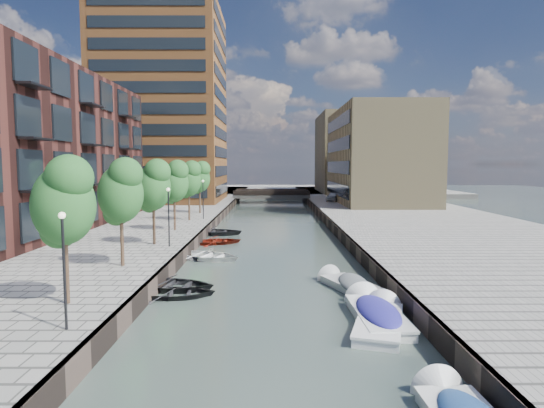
{
  "coord_description": "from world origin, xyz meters",
  "views": [
    {
      "loc": [
        -0.06,
        -7.39,
        6.74
      ],
      "look_at": [
        0.0,
        29.6,
        3.5
      ],
      "focal_mm": 30.0,
      "sensor_mm": 36.0,
      "label": 1
    }
  ],
  "objects_px": {
    "tree_4": "(174,181)",
    "tree_3": "(153,184)",
    "tree_2": "(121,190)",
    "sloop_3": "(208,260)",
    "bridge": "(272,195)",
    "tree_5": "(189,178)",
    "sloop_2": "(218,244)",
    "car": "(333,197)",
    "tree_6": "(199,177)",
    "sloop_0": "(176,297)",
    "sloop_4": "(216,235)",
    "motorboat_2": "(380,321)",
    "motorboat_3": "(375,313)",
    "motorboat_4": "(349,285)",
    "sloop_1": "(172,289)",
    "tree_1": "(64,200)"
  },
  "relations": [
    {
      "from": "tree_4",
      "to": "tree_3",
      "type": "bearing_deg",
      "value": -90.0
    },
    {
      "from": "tree_2",
      "to": "sloop_3",
      "type": "distance_m",
      "value": 9.18
    },
    {
      "from": "bridge",
      "to": "tree_5",
      "type": "height_order",
      "value": "tree_5"
    },
    {
      "from": "sloop_2",
      "to": "car",
      "type": "distance_m",
      "value": 35.29
    },
    {
      "from": "tree_6",
      "to": "car",
      "type": "height_order",
      "value": "tree_6"
    },
    {
      "from": "tree_4",
      "to": "tree_5",
      "type": "relative_size",
      "value": 1.0
    },
    {
      "from": "sloop_0",
      "to": "sloop_4",
      "type": "height_order",
      "value": "sloop_4"
    },
    {
      "from": "tree_6",
      "to": "motorboat_2",
      "type": "distance_m",
      "value": 37.39
    },
    {
      "from": "bridge",
      "to": "tree_6",
      "type": "distance_m",
      "value": 27.63
    },
    {
      "from": "sloop_4",
      "to": "motorboat_3",
      "type": "xyz_separation_m",
      "value": [
        9.9,
        -23.6,
        0.22
      ]
    },
    {
      "from": "sloop_0",
      "to": "sloop_3",
      "type": "bearing_deg",
      "value": -6.14
    },
    {
      "from": "tree_2",
      "to": "motorboat_4",
      "type": "bearing_deg",
      "value": -5.23
    },
    {
      "from": "sloop_3",
      "to": "car",
      "type": "relative_size",
      "value": 1.15
    },
    {
      "from": "tree_4",
      "to": "motorboat_4",
      "type": "bearing_deg",
      "value": -50.13
    },
    {
      "from": "sloop_1",
      "to": "motorboat_3",
      "type": "height_order",
      "value": "motorboat_3"
    },
    {
      "from": "motorboat_3",
      "to": "car",
      "type": "xyz_separation_m",
      "value": [
        5.08,
        50.99,
        1.49
      ]
    },
    {
      "from": "tree_4",
      "to": "motorboat_2",
      "type": "relative_size",
      "value": 1.11
    },
    {
      "from": "motorboat_2",
      "to": "car",
      "type": "bearing_deg",
      "value": 84.47
    },
    {
      "from": "tree_1",
      "to": "motorboat_4",
      "type": "bearing_deg",
      "value": 24.76
    },
    {
      "from": "sloop_4",
      "to": "tree_2",
      "type": "bearing_deg",
      "value": 172.86
    },
    {
      "from": "tree_2",
      "to": "motorboat_2",
      "type": "bearing_deg",
      "value": -26.96
    },
    {
      "from": "tree_2",
      "to": "tree_3",
      "type": "xyz_separation_m",
      "value": [
        0.0,
        7.0,
        0.0
      ]
    },
    {
      "from": "tree_6",
      "to": "sloop_0",
      "type": "bearing_deg",
      "value": -83.41
    },
    {
      "from": "tree_6",
      "to": "sloop_1",
      "type": "bearing_deg",
      "value": -83.98
    },
    {
      "from": "bridge",
      "to": "car",
      "type": "height_order",
      "value": "car"
    },
    {
      "from": "sloop_0",
      "to": "sloop_3",
      "type": "distance_m",
      "value": 9.09
    },
    {
      "from": "tree_6",
      "to": "motorboat_3",
      "type": "distance_m",
      "value": 36.67
    },
    {
      "from": "car",
      "to": "tree_3",
      "type": "bearing_deg",
      "value": -95.64
    },
    {
      "from": "tree_4",
      "to": "sloop_2",
      "type": "height_order",
      "value": "tree_4"
    },
    {
      "from": "tree_4",
      "to": "tree_2",
      "type": "bearing_deg",
      "value": -90.0
    },
    {
      "from": "sloop_1",
      "to": "motorboat_4",
      "type": "relative_size",
      "value": 0.92
    },
    {
      "from": "tree_4",
      "to": "car",
      "type": "distance_m",
      "value": 36.13
    },
    {
      "from": "tree_5",
      "to": "motorboat_3",
      "type": "bearing_deg",
      "value": -64.22
    },
    {
      "from": "tree_2",
      "to": "sloop_0",
      "type": "xyz_separation_m",
      "value": [
        3.55,
        -2.72,
        -5.31
      ]
    },
    {
      "from": "bridge",
      "to": "sloop_3",
      "type": "bearing_deg",
      "value": -95.44
    },
    {
      "from": "bridge",
      "to": "tree_4",
      "type": "distance_m",
      "value": 41.08
    },
    {
      "from": "tree_2",
      "to": "tree_3",
      "type": "relative_size",
      "value": 1.0
    },
    {
      "from": "sloop_4",
      "to": "car",
      "type": "xyz_separation_m",
      "value": [
        14.98,
        27.38,
        1.71
      ]
    },
    {
      "from": "tree_1",
      "to": "tree_3",
      "type": "height_order",
      "value": "same"
    },
    {
      "from": "car",
      "to": "motorboat_3",
      "type": "bearing_deg",
      "value": -75.93
    },
    {
      "from": "sloop_0",
      "to": "tree_3",
      "type": "bearing_deg",
      "value": 16.51
    },
    {
      "from": "tree_1",
      "to": "sloop_0",
      "type": "relative_size",
      "value": 1.47
    },
    {
      "from": "tree_5",
      "to": "motorboat_3",
      "type": "xyz_separation_m",
      "value": [
        13.0,
        -26.91,
        -5.09
      ]
    },
    {
      "from": "sloop_4",
      "to": "motorboat_2",
      "type": "relative_size",
      "value": 0.95
    },
    {
      "from": "tree_5",
      "to": "motorboat_2",
      "type": "bearing_deg",
      "value": -64.71
    },
    {
      "from": "sloop_0",
      "to": "sloop_4",
      "type": "relative_size",
      "value": 0.79
    },
    {
      "from": "sloop_1",
      "to": "sloop_2",
      "type": "height_order",
      "value": "sloop_1"
    },
    {
      "from": "sloop_0",
      "to": "sloop_2",
      "type": "height_order",
      "value": "sloop_2"
    },
    {
      "from": "tree_2",
      "to": "tree_6",
      "type": "xyz_separation_m",
      "value": [
        0.0,
        28.0,
        0.0
      ]
    },
    {
      "from": "tree_1",
      "to": "sloop_0",
      "type": "distance_m",
      "value": 7.69
    }
  ]
}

